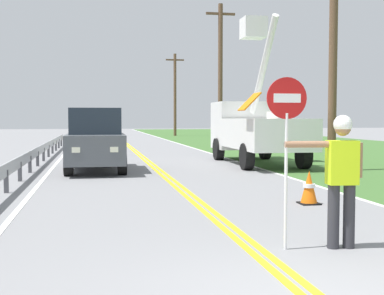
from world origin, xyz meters
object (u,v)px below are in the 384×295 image
at_px(oncoming_suv_nearest, 96,139).
at_px(utility_pole_far, 175,93).
at_px(utility_bucket_truck, 254,127).
at_px(utility_pole_mid, 220,73).
at_px(flagger_worker, 341,172).
at_px(utility_pole_near, 333,38).
at_px(traffic_cone_lead, 309,188).
at_px(stop_sign_paddle, 287,124).

height_order(oncoming_suv_nearest, utility_pole_far, utility_pole_far).
height_order(utility_bucket_truck, utility_pole_mid, utility_pole_mid).
bearing_deg(utility_pole_mid, flagger_worker, -100.05).
distance_m(oncoming_suv_nearest, utility_pole_near, 8.62).
bearing_deg(utility_pole_mid, oncoming_suv_nearest, -120.10).
bearing_deg(traffic_cone_lead, flagger_worker, -106.98).
xyz_separation_m(flagger_worker, utility_pole_near, (4.51, 9.53, 3.39)).
bearing_deg(utility_pole_far, traffic_cone_lead, -94.94).
bearing_deg(utility_bucket_truck, utility_pole_near, -64.28).
relative_size(flagger_worker, utility_pole_near, 0.22).
relative_size(flagger_worker, traffic_cone_lead, 2.61).
bearing_deg(stop_sign_paddle, utility_pole_near, 60.84).
distance_m(flagger_worker, stop_sign_paddle, 1.02).
bearing_deg(utility_pole_far, utility_pole_near, -90.07).
bearing_deg(stop_sign_paddle, oncoming_suv_nearest, 102.77).
height_order(utility_pole_near, traffic_cone_lead, utility_pole_near).
distance_m(utility_pole_near, utility_pole_mid, 14.60).
xyz_separation_m(utility_pole_mid, traffic_cone_lead, (-3.22, -20.66, -4.19)).
bearing_deg(oncoming_suv_nearest, utility_pole_far, 76.56).
xyz_separation_m(utility_pole_far, traffic_cone_lead, (-3.49, -40.36, -3.89)).
bearing_deg(stop_sign_paddle, utility_bucket_truck, 74.17).
bearing_deg(flagger_worker, utility_pole_near, 64.67).
bearing_deg(flagger_worker, oncoming_suv_nearest, 106.38).
relative_size(oncoming_suv_nearest, utility_pole_far, 0.57).
xyz_separation_m(utility_bucket_truck, traffic_cone_lead, (-1.82, -9.46, -1.09)).
xyz_separation_m(utility_pole_near, utility_pole_mid, (-0.23, 14.59, 0.09)).
bearing_deg(traffic_cone_lead, utility_pole_mid, 81.15).
xyz_separation_m(flagger_worker, traffic_cone_lead, (1.06, 3.46, -0.71)).
bearing_deg(utility_pole_far, stop_sign_paddle, -96.93).
relative_size(stop_sign_paddle, utility_pole_near, 0.27).
height_order(stop_sign_paddle, oncoming_suv_nearest, stop_sign_paddle).
bearing_deg(utility_pole_far, flagger_worker, -95.93).
xyz_separation_m(stop_sign_paddle, utility_pole_near, (5.28, 9.45, 2.72)).
relative_size(flagger_worker, utility_pole_mid, 0.21).
bearing_deg(utility_pole_mid, traffic_cone_lead, -98.85).
xyz_separation_m(utility_bucket_truck, utility_pole_far, (1.67, 30.90, 2.80)).
bearing_deg(utility_pole_mid, stop_sign_paddle, -101.84).
relative_size(utility_bucket_truck, traffic_cone_lead, 9.76).
relative_size(utility_pole_near, utility_pole_mid, 0.98).
bearing_deg(utility_pole_near, oncoming_suv_nearest, 168.48).
distance_m(stop_sign_paddle, utility_pole_mid, 24.73).
bearing_deg(stop_sign_paddle, utility_pole_far, 83.07).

